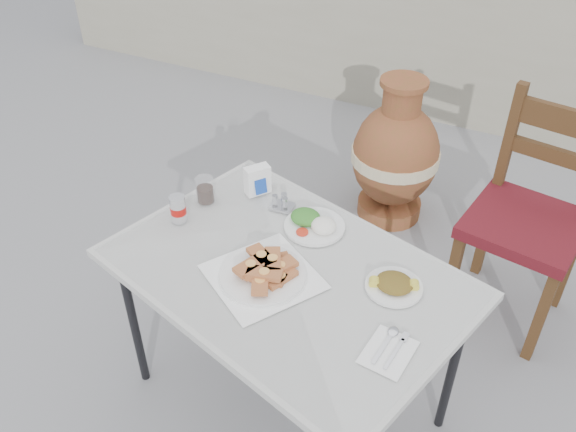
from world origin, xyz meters
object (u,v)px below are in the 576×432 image
at_px(chair, 529,216).
at_px(salad_rice_plate, 314,223).
at_px(terracotta_urn, 395,156).
at_px(soda_can, 178,209).
at_px(condiment_caddy, 282,203).
at_px(cola_glass, 205,191).
at_px(cafe_table, 287,281).
at_px(pide_plate, 263,270).
at_px(napkin_holder, 257,180).
at_px(salad_chopped_plate, 394,284).

bearing_deg(chair, salad_rice_plate, -125.93).
bearing_deg(terracotta_urn, soda_can, -108.59).
distance_m(soda_can, condiment_caddy, 0.36).
distance_m(soda_can, cola_glass, 0.14).
height_order(cafe_table, pide_plate, pide_plate).
bearing_deg(napkin_holder, cafe_table, -13.25).
bearing_deg(terracotta_urn, napkin_holder, -104.44).
height_order(soda_can, chair, chair).
relative_size(salad_chopped_plate, napkin_holder, 1.61).
bearing_deg(salad_chopped_plate, condiment_caddy, 156.47).
bearing_deg(soda_can, cafe_table, -8.05).
distance_m(salad_chopped_plate, terracotta_urn, 1.32).
bearing_deg(soda_can, condiment_caddy, 37.44).
bearing_deg(salad_chopped_plate, terracotta_urn, 106.48).
height_order(salad_rice_plate, salad_chopped_plate, salad_rice_plate).
relative_size(soda_can, terracotta_urn, 0.13).
relative_size(salad_rice_plate, cola_glass, 2.19).
distance_m(salad_rice_plate, napkin_holder, 0.29).
bearing_deg(salad_chopped_plate, cola_glass, 170.20).
bearing_deg(soda_can, pide_plate, -17.51).
relative_size(soda_can, condiment_caddy, 1.16).
height_order(cola_glass, napkin_holder, napkin_holder).
xyz_separation_m(salad_rice_plate, cola_glass, (-0.42, -0.03, 0.02)).
bearing_deg(pide_plate, salad_chopped_plate, 19.14).
height_order(chair, terracotta_urn, chair).
bearing_deg(cafe_table, soda_can, 171.95).
relative_size(soda_can, cola_glass, 1.04).
bearing_deg(pide_plate, chair, 53.26).
xyz_separation_m(pide_plate, soda_can, (-0.40, 0.12, 0.02)).
bearing_deg(chair, pide_plate, -117.01).
relative_size(cafe_table, chair, 1.32).
bearing_deg(condiment_caddy, pide_plate, -72.72).
relative_size(cafe_table, salad_chopped_plate, 7.21).
bearing_deg(salad_rice_plate, cola_glass, -175.75).
xyz_separation_m(cola_glass, napkin_holder, (0.14, 0.13, 0.01)).
relative_size(napkin_holder, condiment_caddy, 1.29).
distance_m(salad_rice_plate, soda_can, 0.47).
relative_size(cola_glass, condiment_caddy, 1.12).
distance_m(cafe_table, condiment_caddy, 0.33).
height_order(napkin_holder, condiment_caddy, napkin_holder).
relative_size(salad_rice_plate, salad_chopped_plate, 1.19).
distance_m(cafe_table, terracotta_urn, 1.33).
distance_m(soda_can, napkin_holder, 0.32).
xyz_separation_m(napkin_holder, condiment_caddy, (0.12, -0.05, -0.04)).
height_order(salad_rice_plate, napkin_holder, napkin_holder).
height_order(salad_rice_plate, terracotta_urn, terracotta_urn).
height_order(cafe_table, salad_rice_plate, salad_rice_plate).
bearing_deg(cafe_table, condiment_caddy, 119.38).
height_order(salad_chopped_plate, soda_can, soda_can).
bearing_deg(cafe_table, salad_chopped_plate, 12.18).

